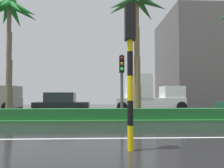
{
  "coord_description": "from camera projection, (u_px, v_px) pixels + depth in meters",
  "views": [
    {
      "loc": [
        5.7,
        -5.54,
        1.5
      ],
      "look_at": [
        6.44,
        11.68,
        2.4
      ],
      "focal_mm": 34.47,
      "sensor_mm": 36.0,
      "label": 1
    }
  ],
  "objects": [
    {
      "name": "palm_tree_centre",
      "position": [
        137.0,
        15.0,
        14.34
      ],
      "size": [
        4.16,
        4.17,
        8.34
      ],
      "color": "brown",
      "rests_on": "median_strip"
    },
    {
      "name": "building_far_right",
      "position": [
        211.0,
        61.0,
        34.37
      ],
      "size": [
        15.12,
        12.87,
        13.93
      ],
      "color": "#605B59",
      "rests_on": "ground_plane"
    },
    {
      "name": "ground_plane",
      "position": [
        16.0,
        119.0,
        14.18
      ],
      "size": [
        90.0,
        42.0,
        0.1
      ],
      "primitive_type": "cube",
      "color": "black"
    },
    {
      "name": "median_strip",
      "position": [
        10.0,
        118.0,
        13.19
      ],
      "size": [
        85.5,
        4.0,
        0.15
      ],
      "primitive_type": "cube",
      "color": "#2D6B33",
      "rests_on": "ground_plane"
    },
    {
      "name": "traffic_signal_foreground",
      "position": [
        130.0,
        49.0,
        5.96
      ],
      "size": [
        0.28,
        0.43,
        4.06
      ],
      "rotation": [
        0.0,
        0.0,
        3.14
      ],
      "color": "yellow",
      "rests_on": "ground_plane"
    },
    {
      "name": "car_in_traffic_second",
      "position": [
        62.0,
        104.0,
        17.12
      ],
      "size": [
        4.3,
        2.02,
        1.72
      ],
      "color": "black",
      "rests_on": "ground_plane"
    },
    {
      "name": "palm_tree_centre_left",
      "position": [
        10.0,
        17.0,
        13.73
      ],
      "size": [
        3.71,
        3.64,
        7.7
      ],
      "color": "brown",
      "rests_on": "median_strip"
    },
    {
      "name": "traffic_signal_median_right",
      "position": [
        122.0,
        75.0,
        12.31
      ],
      "size": [
        0.28,
        0.43,
        3.68
      ],
      "color": "#4C4C47",
      "rests_on": "median_strip"
    },
    {
      "name": "box_truck_following",
      "position": [
        148.0,
        95.0,
        20.49
      ],
      "size": [
        6.4,
        2.64,
        3.46
      ],
      "color": "white",
      "rests_on": "ground_plane"
    }
  ]
}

